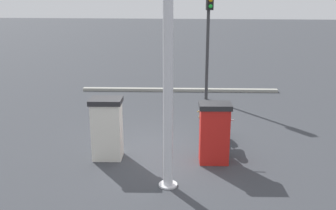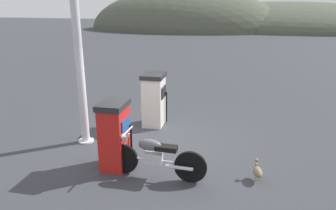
% 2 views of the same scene
% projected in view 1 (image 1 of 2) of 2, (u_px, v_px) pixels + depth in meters
% --- Properties ---
extents(ground_plane, '(120.00, 120.00, 0.00)m').
position_uv_depth(ground_plane, '(163.00, 151.00, 9.87)').
color(ground_plane, '#383A3F').
extents(fuel_pump_near, '(0.60, 0.79, 1.48)m').
position_uv_depth(fuel_pump_near, '(214.00, 133.00, 9.03)').
color(fuel_pump_near, red).
rests_on(fuel_pump_near, ground).
extents(fuel_pump_far, '(0.67, 0.81, 1.53)m').
position_uv_depth(fuel_pump_far, '(107.00, 128.00, 9.26)').
color(fuel_pump_far, silver).
rests_on(fuel_pump_far, ground).
extents(motorcycle_near_pump, '(2.09, 0.56, 0.97)m').
position_uv_depth(motorcycle_near_pump, '(220.00, 131.00, 9.99)').
color(motorcycle_near_pump, black).
rests_on(motorcycle_near_pump, ground).
extents(wandering_duck, '(0.26, 0.41, 0.42)m').
position_uv_depth(wandering_duck, '(203.00, 116.00, 12.05)').
color(wandering_duck, '#847051').
rests_on(wandering_duck, ground).
extents(roadside_traffic_light, '(0.40, 0.28, 4.11)m').
position_uv_depth(roadside_traffic_light, '(209.00, 27.00, 14.03)').
color(roadside_traffic_light, '#38383A').
rests_on(roadside_traffic_light, ground).
extents(canopy_support_pole, '(0.40, 0.40, 3.99)m').
position_uv_depth(canopy_support_pole, '(168.00, 99.00, 7.54)').
color(canopy_support_pole, silver).
rests_on(canopy_support_pole, ground).
extents(road_edge_kerb, '(0.75, 8.22, 0.12)m').
position_uv_depth(road_edge_kerb, '(180.00, 90.00, 16.07)').
color(road_edge_kerb, '#9E9E93').
rests_on(road_edge_kerb, ground).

